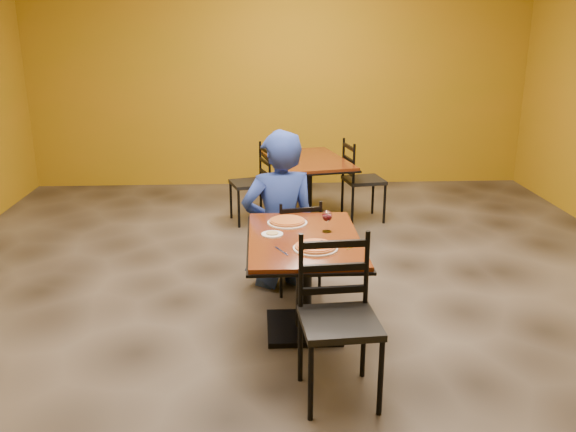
{
  "coord_description": "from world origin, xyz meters",
  "views": [
    {
      "loc": [
        -0.33,
        -4.62,
        2.22
      ],
      "look_at": [
        -0.11,
        -0.3,
        0.85
      ],
      "focal_mm": 37.66,
      "sensor_mm": 36.0,
      "label": 1
    }
  ],
  "objects": [
    {
      "name": "side_plate",
      "position": [
        -0.23,
        -0.44,
        0.76
      ],
      "size": [
        0.16,
        0.16,
        0.01
      ],
      "primitive_type": "cylinder",
      "color": "white",
      "rests_on": "table_main"
    },
    {
      "name": "wall_back",
      "position": [
        0.0,
        4.0,
        1.5
      ],
      "size": [
        7.0,
        0.01,
        3.0
      ],
      "primitive_type": "cube",
      "color": "#A46F12",
      "rests_on": "ground"
    },
    {
      "name": "chair_second_left",
      "position": [
        -0.43,
        2.21,
        0.46
      ],
      "size": [
        0.51,
        0.51,
        0.91
      ],
      "primitive_type": null,
      "rotation": [
        0.0,
        0.0,
        -1.29
      ],
      "color": "black",
      "rests_on": "floor"
    },
    {
      "name": "pizza_main",
      "position": [
        0.06,
        -0.75,
        0.77
      ],
      "size": [
        0.28,
        0.28,
        0.02
      ],
      "primitive_type": "cylinder",
      "color": "maroon",
      "rests_on": "plate_main"
    },
    {
      "name": "table_second",
      "position": [
        0.24,
        2.21,
        0.56
      ],
      "size": [
        1.1,
        1.42,
        0.75
      ],
      "rotation": [
        0.0,
        0.0,
        0.21
      ],
      "color": "#62290F",
      "rests_on": "floor"
    },
    {
      "name": "table_main",
      "position": [
        0.0,
        -0.5,
        0.56
      ],
      "size": [
        0.83,
        1.23,
        0.75
      ],
      "color": "#62290F",
      "rests_on": "floor"
    },
    {
      "name": "knife",
      "position": [
        0.34,
        -0.7,
        0.75
      ],
      "size": [
        0.15,
        0.16,
        0.0
      ],
      "primitive_type": "cube",
      "rotation": [
        0.0,
        0.0,
        -0.74
      ],
      "color": "silver",
      "rests_on": "table_main"
    },
    {
      "name": "pizza_far",
      "position": [
        -0.11,
        -0.17,
        0.77
      ],
      "size": [
        0.28,
        0.28,
        0.02
      ],
      "primitive_type": "cylinder",
      "color": "orange",
      "rests_on": "plate_far"
    },
    {
      "name": "diner",
      "position": [
        -0.15,
        0.4,
        0.7
      ],
      "size": [
        0.75,
        0.57,
        1.39
      ],
      "primitive_type": "imported",
      "rotation": [
        0.0,
        0.0,
        3.34
      ],
      "color": "navy",
      "rests_on": "floor"
    },
    {
      "name": "plate_main",
      "position": [
        0.06,
        -0.75,
        0.76
      ],
      "size": [
        0.31,
        0.31,
        0.01
      ],
      "primitive_type": "cylinder",
      "color": "white",
      "rests_on": "table_main"
    },
    {
      "name": "chair_second_right",
      "position": [
        0.91,
        2.21,
        0.48
      ],
      "size": [
        0.5,
        0.5,
        0.96
      ],
      "primitive_type": null,
      "rotation": [
        0.0,
        0.0,
        1.74
      ],
      "color": "black",
      "rests_on": "floor"
    },
    {
      "name": "dip",
      "position": [
        -0.23,
        -0.44,
        0.76
      ],
      "size": [
        0.09,
        0.09,
        0.01
      ],
      "primitive_type": "cylinder",
      "color": "tan",
      "rests_on": "side_plate"
    },
    {
      "name": "chair_main_far",
      "position": [
        -0.01,
        0.28,
        0.42
      ],
      "size": [
        0.44,
        0.44,
        0.83
      ],
      "primitive_type": null,
      "rotation": [
        0.0,
        0.0,
        3.33
      ],
      "color": "black",
      "rests_on": "floor"
    },
    {
      "name": "wine_glass",
      "position": [
        0.18,
        -0.39,
        0.84
      ],
      "size": [
        0.08,
        0.08,
        0.18
      ],
      "primitive_type": null,
      "color": "white",
      "rests_on": "table_main"
    },
    {
      "name": "floor",
      "position": [
        0.0,
        0.0,
        0.0
      ],
      "size": [
        7.0,
        8.0,
        0.01
      ],
      "primitive_type": "cube",
      "color": "black",
      "rests_on": "ground"
    },
    {
      "name": "fork",
      "position": [
        -0.18,
        -0.78,
        0.75
      ],
      "size": [
        0.09,
        0.18,
        0.0
      ],
      "primitive_type": "cube",
      "rotation": [
        0.0,
        0.0,
        0.44
      ],
      "color": "silver",
      "rests_on": "table_main"
    },
    {
      "name": "chair_main_near",
      "position": [
        0.15,
        -1.38,
        0.51
      ],
      "size": [
        0.49,
        0.49,
        1.02
      ],
      "primitive_type": null,
      "rotation": [
        0.0,
        0.0,
        0.07
      ],
      "color": "black",
      "rests_on": "floor"
    },
    {
      "name": "plate_far",
      "position": [
        -0.11,
        -0.17,
        0.76
      ],
      "size": [
        0.31,
        0.31,
        0.01
      ],
      "primitive_type": "cylinder",
      "color": "white",
      "rests_on": "table_main"
    }
  ]
}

